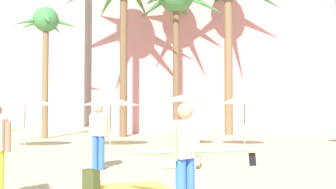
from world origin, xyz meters
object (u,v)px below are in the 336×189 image
cafe_umbrella_3 (186,97)px  beach_towel (126,187)px  cafe_umbrella_1 (244,98)px  palm_tree_left (176,2)px  cafe_umbrella_4 (110,101)px  backpack (91,181)px  palm_tree_right (46,31)px  person_mid_right (98,134)px  person_mid_center (190,157)px  person_mid_left (184,152)px  cafe_umbrella_0 (25,100)px

cafe_umbrella_3 → beach_towel: 10.01m
cafe_umbrella_1 → beach_towel: size_ratio=1.37×
cafe_umbrella_1 → palm_tree_left: bearing=105.1°
palm_tree_left → cafe_umbrella_1: (2.09, -7.75, -6.28)m
cafe_umbrella_4 → backpack: 9.79m
palm_tree_right → person_mid_right: bearing=-72.2°
palm_tree_left → person_mid_center: palm_tree_left is taller
cafe_umbrella_3 → person_mid_center: bearing=-97.2°
palm_tree_right → palm_tree_left: bearing=16.3°
palm_tree_left → cafe_umbrella_4: bearing=-116.6°
cafe_umbrella_3 → person_mid_center: 7.21m
palm_tree_left → palm_tree_right: palm_tree_left is taller
beach_towel → person_mid_left: size_ratio=0.67×
cafe_umbrella_0 → backpack: bearing=-69.0°
palm_tree_left → palm_tree_right: (-7.54, -2.20, -2.41)m
palm_tree_right → beach_towel: size_ratio=4.35×
cafe_umbrella_3 → beach_towel: cafe_umbrella_3 is taller
cafe_umbrella_0 → person_mid_center: (6.00, -6.73, -1.67)m
cafe_umbrella_0 → cafe_umbrella_1: size_ratio=1.05×
cafe_umbrella_0 → person_mid_center: 9.17m
person_mid_left → person_mid_right: (-1.67, 4.57, 0.04)m
palm_tree_right → person_mid_left: bearing=-71.6°
cafe_umbrella_1 → person_mid_left: size_ratio=0.93×
beach_towel → person_mid_right: 2.82m
person_mid_left → palm_tree_left: bearing=-46.9°
beach_towel → cafe_umbrella_3: bearing=74.9°
cafe_umbrella_3 → backpack: size_ratio=5.48×
cafe_umbrella_4 → beach_towel: 9.57m
backpack → person_mid_right: person_mid_right is taller
cafe_umbrella_1 → backpack: size_ratio=5.47×
cafe_umbrella_1 → cafe_umbrella_4: size_ratio=0.90×
cafe_umbrella_3 → person_mid_right: (-3.29, -6.89, -1.17)m
cafe_umbrella_4 → person_mid_center: (2.44, -6.83, -1.62)m
person_mid_center → person_mid_left: size_ratio=0.41×
cafe_umbrella_1 → backpack: (-5.69, -9.28, -1.86)m
person_mid_right → palm_tree_right: bearing=51.0°
cafe_umbrella_1 → person_mid_left: bearing=-110.5°
person_mid_left → cafe_umbrella_3: bearing=-48.8°
palm_tree_right → beach_towel: bearing=-72.5°
palm_tree_left → cafe_umbrella_4: size_ratio=3.90×
cafe_umbrella_1 → person_mid_center: size_ratio=2.27×
palm_tree_right → cafe_umbrella_0: size_ratio=3.02×
person_mid_left → person_mid_right: person_mid_right is taller
palm_tree_right → cafe_umbrella_3: (7.14, -5.10, -3.82)m
cafe_umbrella_3 → beach_towel: size_ratio=1.38×
palm_tree_left → cafe_umbrella_4: (-3.71, -7.40, -6.40)m
cafe_umbrella_1 → person_mid_right: cafe_umbrella_1 is taller
beach_towel → palm_tree_right: bearing=107.5°
person_mid_center → cafe_umbrella_4: bearing=-57.1°
cafe_umbrella_4 → person_mid_left: 11.54m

